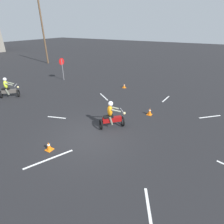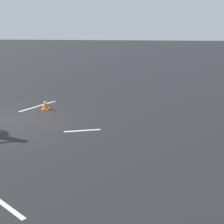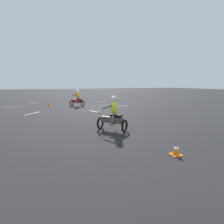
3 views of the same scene
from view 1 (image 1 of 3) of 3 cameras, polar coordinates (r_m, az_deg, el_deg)
The scene contains 14 objects.
ground_plane at distance 9.55m, azimuth -7.45°, elevation -7.93°, with size 120.00×120.00×0.00m, color black.
motorcycle_rider_foreground at distance 9.89m, azimuth -0.19°, elevation -1.44°, with size 1.42×1.41×1.66m.
motorcycle_rider_background at distance 16.55m, azimuth -30.83°, elevation 6.50°, with size 1.38×1.44×1.66m.
stop_sign at distance 19.63m, azimuth -16.02°, elevation 14.64°, with size 0.70×0.08×2.30m.
traffic_cone_near_left at distance 8.95m, azimuth -19.93°, elevation -10.48°, with size 0.32×0.32×0.44m.
traffic_cone_mid_center at distance 16.76m, azimuth 3.99°, elevation 8.52°, with size 0.32×0.32×0.39m.
traffic_cone_mid_left at distance 11.81m, azimuth 12.19°, elevation 0.13°, with size 0.32×0.32×0.48m.
lane_stripe_e at distance 14.80m, azimuth 17.16°, elevation 4.10°, with size 0.10×1.49×0.01m, color silver.
lane_stripe_ne at distance 14.61m, azimuth -2.68°, elevation 5.00°, with size 0.10×1.67×0.01m, color silver.
lane_stripe_n at distance 11.86m, azimuth -17.61°, elevation -1.68°, with size 0.10×1.26×0.01m, color silver.
lane_stripe_nw at distance 8.55m, azimuth -19.82°, elevation -14.25°, with size 0.10×2.19×0.01m, color silver.
lane_stripe_sw at distance 6.69m, azimuth 11.72°, elevation -27.66°, with size 0.10×1.35×0.01m, color silver.
lane_stripe_se at distance 13.06m, azimuth 29.35°, elevation -1.34°, with size 0.10×1.61×0.01m, color silver.
utility_pole_near at distance 29.50m, azimuth -21.54°, elevation 23.03°, with size 0.24×0.24×8.77m, color brown.
Camera 1 is at (-6.17, -4.91, 5.38)m, focal length 28.00 mm.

